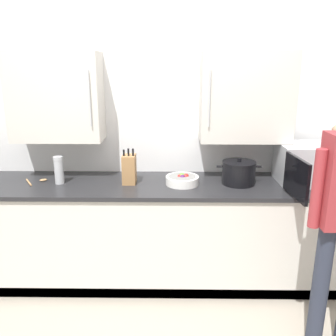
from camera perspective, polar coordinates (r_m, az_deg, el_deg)
The scene contains 8 objects.
back_wall_tiled at distance 3.27m, azimuth -2.55°, elevation 7.14°, with size 4.34×0.44×2.56m.
counter_unit at distance 3.22m, azimuth -2.70°, elevation -10.13°, with size 3.71×0.71×0.91m.
microwave_oven at distance 3.24m, azimuth 21.69°, elevation 0.61°, with size 0.57×0.80×0.33m.
wooden_spoon at distance 3.27m, azimuth -20.30°, elevation -1.96°, with size 0.20×0.18×0.02m.
fruit_bowl at distance 3.01m, azimuth 2.31°, elevation -1.87°, with size 0.28×0.28×0.10m.
stock_pot at distance 3.06m, azimuth 11.28°, elevation -0.73°, with size 0.38×0.28×0.22m.
thermos_flask at distance 3.14m, azimuth -17.14°, elevation -0.30°, with size 0.08×0.08×0.24m.
knife_block at distance 3.03m, azimuth -6.25°, elevation -0.16°, with size 0.11×0.15×0.31m.
Camera 1 is at (0.19, -2.00, 1.87)m, focal length 37.92 mm.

